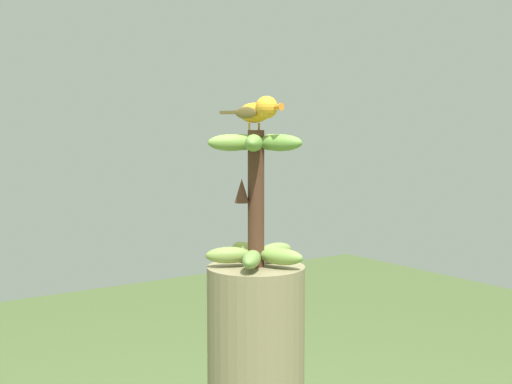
# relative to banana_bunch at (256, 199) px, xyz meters

# --- Properties ---
(banana_bunch) EXTENTS (0.25, 0.25, 0.34)m
(banana_bunch) POSITION_rel_banana_bunch_xyz_m (0.00, 0.00, 0.00)
(banana_bunch) COLOR #4C2D1E
(banana_bunch) RESTS_ON banana_tree
(perched_bird) EXTENTS (0.21, 0.07, 0.08)m
(perched_bird) POSITION_rel_banana_bunch_xyz_m (-0.02, 0.00, 0.22)
(perched_bird) COLOR #C68933
(perched_bird) RESTS_ON banana_bunch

